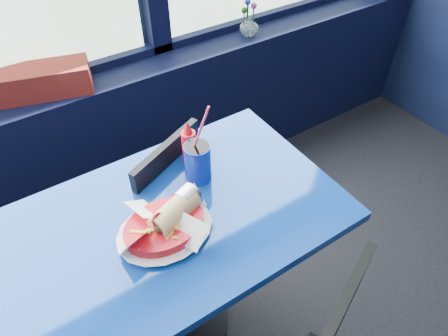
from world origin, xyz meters
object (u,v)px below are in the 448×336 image
(food_basket, at_px, (166,224))
(ketchup_bottle, at_px, (189,146))
(soda_cup, at_px, (198,161))
(planter_box, at_px, (15,85))
(flower_vase, at_px, (249,23))
(near_table, at_px, (168,253))
(chair_near_back, at_px, (172,190))

(food_basket, bearing_deg, ketchup_bottle, 51.23)
(ketchup_bottle, relative_size, soda_cup, 0.63)
(planter_box, relative_size, food_basket, 2.12)
(flower_vase, height_order, ketchup_bottle, flower_vase)
(food_basket, bearing_deg, near_table, 87.72)
(planter_box, bearing_deg, soda_cup, -46.40)
(flower_vase, relative_size, soda_cup, 0.68)
(planter_box, bearing_deg, chair_near_back, -39.01)
(flower_vase, xyz_separation_m, ketchup_bottle, (-0.73, -0.65, -0.03))
(chair_near_back, relative_size, food_basket, 2.91)
(flower_vase, height_order, food_basket, flower_vase)
(near_table, height_order, planter_box, planter_box)
(planter_box, bearing_deg, food_basket, -61.69)
(near_table, distance_m, flower_vase, 1.30)
(flower_vase, bearing_deg, planter_box, 176.67)
(planter_box, relative_size, soda_cup, 1.96)
(ketchup_bottle, bearing_deg, near_table, -138.87)
(chair_near_back, xyz_separation_m, ketchup_bottle, (0.03, -0.15, 0.35))
(chair_near_back, relative_size, flower_vase, 3.98)
(flower_vase, xyz_separation_m, soda_cup, (-0.74, -0.73, -0.04))
(chair_near_back, height_order, food_basket, food_basket)
(chair_near_back, relative_size, soda_cup, 2.69)
(soda_cup, bearing_deg, near_table, -151.96)
(near_table, relative_size, planter_box, 1.95)
(ketchup_bottle, bearing_deg, chair_near_back, 100.70)
(near_table, bearing_deg, flower_vase, 41.40)
(chair_near_back, xyz_separation_m, food_basket, (-0.19, -0.38, 0.30))
(food_basket, bearing_deg, soda_cup, 40.91)
(planter_box, distance_m, food_basket, 0.97)
(flower_vase, bearing_deg, ketchup_bottle, -138.53)
(chair_near_back, bearing_deg, flower_vase, -170.52)
(planter_box, relative_size, flower_vase, 2.90)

